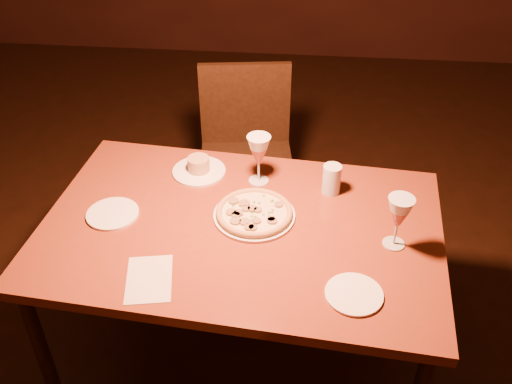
{
  "coord_description": "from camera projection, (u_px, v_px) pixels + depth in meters",
  "views": [
    {
      "loc": [
        0.3,
        -1.31,
        2.05
      ],
      "look_at": [
        0.14,
        0.27,
        0.87
      ],
      "focal_mm": 40.0,
      "sensor_mm": 36.0,
      "label": 1
    }
  ],
  "objects": [
    {
      "name": "side_plate_left",
      "position": [
        113.0,
        214.0,
        2.06
      ],
      "size": [
        0.19,
        0.19,
        0.01
      ],
      "primitive_type": "cylinder",
      "color": "white",
      "rests_on": "dining_table"
    },
    {
      "name": "wine_glass_far",
      "position": [
        259.0,
        160.0,
        2.17
      ],
      "size": [
        0.09,
        0.09,
        0.2
      ],
      "primitive_type": null,
      "color": "#A54D45",
      "rests_on": "dining_table"
    },
    {
      "name": "dining_table",
      "position": [
        241.0,
        239.0,
        2.06
      ],
      "size": [
        1.48,
        1.02,
        0.75
      ],
      "rotation": [
        0.0,
        0.0,
        -0.08
      ],
      "color": "maroon",
      "rests_on": "floor"
    },
    {
      "name": "chair_far",
      "position": [
        246.0,
        151.0,
        2.83
      ],
      "size": [
        0.51,
        0.51,
        0.93
      ],
      "rotation": [
        0.0,
        0.0,
        0.14
      ],
      "color": "black",
      "rests_on": "floor"
    },
    {
      "name": "water_tumbler",
      "position": [
        332.0,
        179.0,
        2.14
      ],
      "size": [
        0.07,
        0.07,
        0.12
      ],
      "primitive_type": "cylinder",
      "color": "silver",
      "rests_on": "dining_table"
    },
    {
      "name": "ramekin_saucer",
      "position": [
        199.0,
        168.0,
        2.27
      ],
      "size": [
        0.21,
        0.21,
        0.07
      ],
      "color": "white",
      "rests_on": "dining_table"
    },
    {
      "name": "pizza_plate",
      "position": [
        254.0,
        213.0,
        2.05
      ],
      "size": [
        0.29,
        0.29,
        0.03
      ],
      "color": "white",
      "rests_on": "dining_table"
    },
    {
      "name": "side_plate_near",
      "position": [
        354.0,
        294.0,
        1.75
      ],
      "size": [
        0.18,
        0.18,
        0.01
      ],
      "primitive_type": "cylinder",
      "color": "white",
      "rests_on": "dining_table"
    },
    {
      "name": "wine_glass_right",
      "position": [
        398.0,
        222.0,
        1.88
      ],
      "size": [
        0.09,
        0.09,
        0.19
      ],
      "primitive_type": null,
      "color": "#A54D45",
      "rests_on": "dining_table"
    },
    {
      "name": "menu_card",
      "position": [
        149.0,
        279.0,
        1.8
      ],
      "size": [
        0.18,
        0.23,
        0.0
      ],
      "primitive_type": "cube",
      "rotation": [
        0.0,
        0.0,
        0.19
      ],
      "color": "beige",
      "rests_on": "dining_table"
    }
  ]
}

